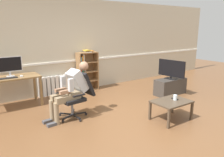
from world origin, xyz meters
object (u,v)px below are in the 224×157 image
imac_monitor (9,65)px  tv_screen (171,69)px  computer_desk (10,81)px  computer_mouse (21,76)px  keyboard (8,78)px  office_chair (78,93)px  radiator (53,86)px  coffee_table (171,103)px  drinking_glass (175,97)px  spare_remote (174,99)px  tv_stand (170,87)px  bookshelf (86,71)px  person_seated (71,89)px

imac_monitor → tv_screen: (3.95, -1.53, -0.29)m
computer_desk → computer_mouse: 0.30m
keyboard → office_chair: size_ratio=0.43×
office_chair → tv_screen: (2.88, -0.09, 0.22)m
radiator → tv_screen: (2.82, -1.85, 0.47)m
imac_monitor → keyboard: imac_monitor is taller
office_chair → computer_desk: bearing=-147.4°
tv_screen → coffee_table: bearing=122.0°
coffee_table → imac_monitor: bearing=133.0°
radiator → tv_screen: size_ratio=1.02×
keyboard → radiator: keyboard is taller
radiator → tv_screen: tv_screen is taller
radiator → drinking_glass: bearing=-63.3°
spare_remote → radiator: bearing=-61.6°
keyboard → tv_stand: 4.28m
spare_remote → computer_desk: bearing=-42.9°
imac_monitor → drinking_glass: bearing=-45.9°
radiator → computer_mouse: bearing=-150.9°
imac_monitor → spare_remote: imac_monitor is taller
radiator → coffee_table: size_ratio=1.09×
radiator → spare_remote: (1.57, -3.03, 0.15)m
computer_desk → drinking_glass: size_ratio=12.24×
tv_stand → spare_remote: (-1.26, -1.18, 0.20)m
spare_remote → keyboard: bearing=-40.9°
tv_stand → bookshelf: bearing=135.8°
imac_monitor → coffee_table: imac_monitor is taller
tv_screen → spare_remote: (-1.26, -1.18, -0.32)m
tv_stand → coffee_table: (-1.38, -1.21, 0.14)m
person_seated → bookshelf: bearing=136.9°
keyboard → person_seated: 1.60m
coffee_table → drinking_glass: 0.15m
imac_monitor → keyboard: size_ratio=1.42×
computer_desk → person_seated: (0.95, -1.39, -0.01)m
tv_screen → coffee_table: size_ratio=1.07×
tv_screen → coffee_table: tv_screen is taller
tv_stand → tv_screen: bearing=9.2°
coffee_table → drinking_glass: (0.10, -0.00, 0.11)m
computer_mouse → person_seated: person_seated is taller
computer_desk → radiator: computer_desk is taller
tv_screen → spare_remote: bearing=124.0°
computer_desk → spare_remote: 3.81m
keyboard → tv_stand: size_ratio=0.43×
radiator → computer_desk: bearing=-161.6°
office_chair → tv_stand: bearing=81.7°
tv_screen → computer_desk: bearing=60.7°
computer_mouse → radiator: 1.16m
office_chair → coffee_table: (1.50, -1.30, -0.16)m
tv_stand → radiator: bearing=146.8°
tv_stand → spare_remote: tv_stand is taller
bookshelf → radiator: bookshelf is taller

